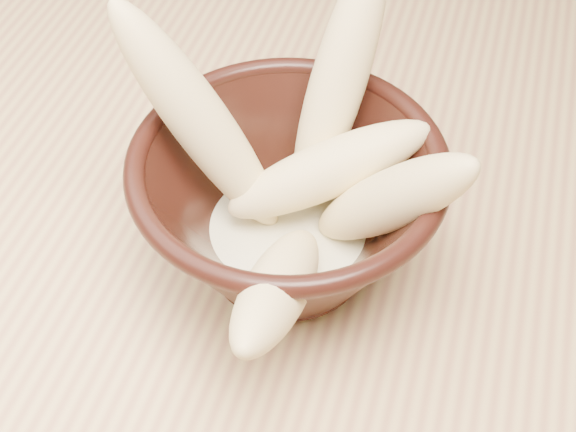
# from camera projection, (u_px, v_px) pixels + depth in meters

# --- Properties ---
(table) EXTENTS (1.20, 0.80, 0.75)m
(table) POSITION_uv_depth(u_px,v_px,m) (438.00, 286.00, 0.66)
(table) COLOR #DAB978
(table) RESTS_ON ground
(bowl) EXTENTS (0.20, 0.20, 0.11)m
(bowl) POSITION_uv_depth(u_px,v_px,m) (288.00, 206.00, 0.53)
(bowl) COLOR black
(bowl) RESTS_ON table
(milk_puddle) EXTENTS (0.12, 0.12, 0.02)m
(milk_puddle) POSITION_uv_depth(u_px,v_px,m) (288.00, 233.00, 0.55)
(milk_puddle) COLOR beige
(milk_puddle) RESTS_ON bowl
(banana_upright) EXTENTS (0.07, 0.13, 0.17)m
(banana_upright) POSITION_uv_depth(u_px,v_px,m) (338.00, 81.00, 0.53)
(banana_upright) COLOR #EFD88D
(banana_upright) RESTS_ON bowl
(banana_left) EXTENTS (0.14, 0.06, 0.17)m
(banana_left) POSITION_uv_depth(u_px,v_px,m) (199.00, 121.00, 0.51)
(banana_left) COLOR #EFD88D
(banana_left) RESTS_ON bowl
(banana_right) EXTENTS (0.13, 0.06, 0.13)m
(banana_right) POSITION_uv_depth(u_px,v_px,m) (392.00, 200.00, 0.49)
(banana_right) COLOR #EFD88D
(banana_right) RESTS_ON bowl
(banana_across) EXTENTS (0.15, 0.10, 0.08)m
(banana_across) POSITION_uv_depth(u_px,v_px,m) (328.00, 170.00, 0.52)
(banana_across) COLOR #EFD88D
(banana_across) RESTS_ON bowl
(banana_front) EXTENTS (0.04, 0.16, 0.11)m
(banana_front) POSITION_uv_depth(u_px,v_px,m) (279.00, 286.00, 0.47)
(banana_front) COLOR #EFD88D
(banana_front) RESTS_ON bowl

